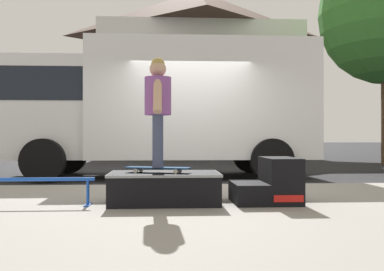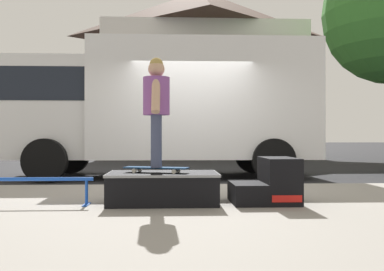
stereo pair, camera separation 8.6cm
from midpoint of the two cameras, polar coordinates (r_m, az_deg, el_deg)
ground_plane at (r=8.15m, az=-0.03°, el=-6.74°), size 140.00×140.00×0.00m
sidewalk_slab at (r=5.18m, az=1.95°, el=-9.84°), size 50.00×5.00×0.12m
skate_box at (r=5.42m, az=-4.02°, el=-6.62°), size 1.33×0.80×0.38m
kicker_ramp at (r=5.56m, az=9.62°, el=-6.17°), size 0.79×0.77×0.55m
grind_rail at (r=5.60m, az=-21.27°, el=-5.87°), size 1.65×0.28×0.33m
skateboard at (r=5.37m, az=-4.88°, el=-4.21°), size 0.80×0.42×0.07m
skater_kid at (r=5.37m, az=-4.88°, el=4.24°), size 0.32×0.68×1.32m
box_truck at (r=10.31m, az=-4.52°, el=4.09°), size 6.91×2.63×3.05m
house_behind at (r=22.64m, az=0.52°, el=8.20°), size 9.54×8.22×8.40m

